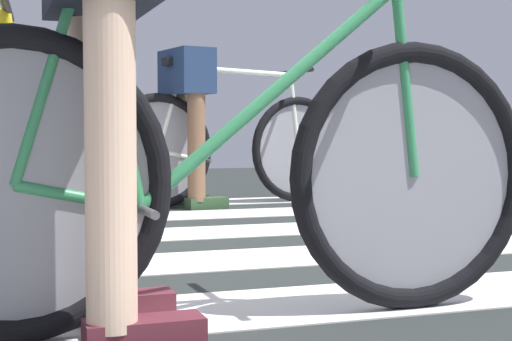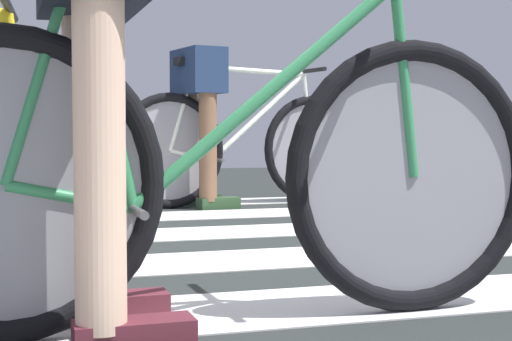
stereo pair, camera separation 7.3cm
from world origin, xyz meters
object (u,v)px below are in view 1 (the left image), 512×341
Objects in this scene: cyclist_1_of_4 at (102,48)px; bicycle_3_of_4 at (231,146)px; bicycle_1_of_4 at (231,169)px; cyclist_3_of_4 at (187,106)px.

cyclist_1_of_4 is 0.60× the size of bicycle_3_of_4.
bicycle_1_of_4 is 3.11m from bicycle_3_of_4.
cyclist_3_of_4 reaches higher than bicycle_1_of_4.
cyclist_1_of_4 is 3.06m from cyclist_3_of_4.
cyclist_1_of_4 reaches higher than bicycle_3_of_4.
cyclist_3_of_4 reaches higher than bicycle_3_of_4.
bicycle_1_of_4 is at bearing -112.64° from cyclist_3_of_4.
bicycle_3_of_4 is (0.91, 2.97, 0.00)m from bicycle_1_of_4.
bicycle_1_of_4 is 0.42m from cyclist_1_of_4.
cyclist_1_of_4 is 1.04× the size of cyclist_3_of_4.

